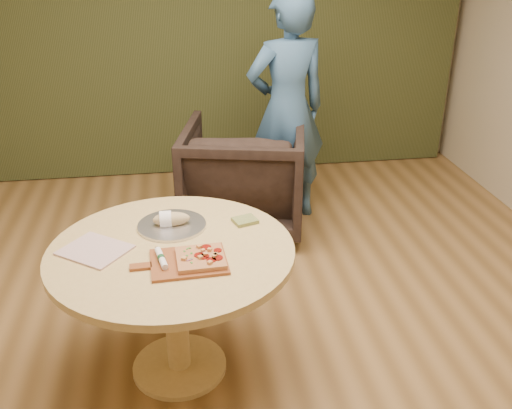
{
  "coord_description": "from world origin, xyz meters",
  "views": [
    {
      "loc": [
        -0.3,
        -2.42,
        2.14
      ],
      "look_at": [
        0.1,
        0.25,
        0.84
      ],
      "focal_mm": 40.0,
      "sensor_mm": 36.0,
      "label": 1
    }
  ],
  "objects_px": {
    "pedestal_table": "(173,273)",
    "flatbread_pizza": "(201,258)",
    "armchair": "(244,171)",
    "person_standing": "(287,110)",
    "bread_roll": "(170,219)",
    "cutlery_roll": "(161,258)",
    "pizza_paddle": "(186,262)",
    "serving_tray": "(172,225)"
  },
  "relations": [
    {
      "from": "cutlery_roll",
      "to": "serving_tray",
      "type": "bearing_deg",
      "value": 70.21
    },
    {
      "from": "pedestal_table",
      "to": "person_standing",
      "type": "height_order",
      "value": "person_standing"
    },
    {
      "from": "pedestal_table",
      "to": "flatbread_pizza",
      "type": "xyz_separation_m",
      "value": [
        0.14,
        -0.16,
        0.17
      ]
    },
    {
      "from": "pizza_paddle",
      "to": "bread_roll",
      "type": "distance_m",
      "value": 0.39
    },
    {
      "from": "bread_roll",
      "to": "person_standing",
      "type": "height_order",
      "value": "person_standing"
    },
    {
      "from": "armchair",
      "to": "person_standing",
      "type": "bearing_deg",
      "value": -145.25
    },
    {
      "from": "serving_tray",
      "to": "bread_roll",
      "type": "bearing_deg",
      "value": 180.0
    },
    {
      "from": "serving_tray",
      "to": "person_standing",
      "type": "height_order",
      "value": "person_standing"
    },
    {
      "from": "pizza_paddle",
      "to": "serving_tray",
      "type": "relative_size",
      "value": 1.27
    },
    {
      "from": "serving_tray",
      "to": "person_standing",
      "type": "bearing_deg",
      "value": 59.12
    },
    {
      "from": "flatbread_pizza",
      "to": "person_standing",
      "type": "bearing_deg",
      "value": 67.7
    },
    {
      "from": "cutlery_roll",
      "to": "bread_roll",
      "type": "distance_m",
      "value": 0.37
    },
    {
      "from": "bread_roll",
      "to": "cutlery_roll",
      "type": "bearing_deg",
      "value": -96.88
    },
    {
      "from": "armchair",
      "to": "person_standing",
      "type": "xyz_separation_m",
      "value": [
        0.35,
        0.14,
        0.43
      ]
    },
    {
      "from": "pizza_paddle",
      "to": "person_standing",
      "type": "height_order",
      "value": "person_standing"
    },
    {
      "from": "pizza_paddle",
      "to": "armchair",
      "type": "bearing_deg",
      "value": 71.3
    },
    {
      "from": "pizza_paddle",
      "to": "cutlery_roll",
      "type": "height_order",
      "value": "cutlery_roll"
    },
    {
      "from": "cutlery_roll",
      "to": "person_standing",
      "type": "xyz_separation_m",
      "value": [
        0.97,
        1.89,
        0.12
      ]
    },
    {
      "from": "pizza_paddle",
      "to": "cutlery_roll",
      "type": "bearing_deg",
      "value": 169.93
    },
    {
      "from": "pizza_paddle",
      "to": "serving_tray",
      "type": "distance_m",
      "value": 0.39
    },
    {
      "from": "pedestal_table",
      "to": "armchair",
      "type": "bearing_deg",
      "value": 70.63
    },
    {
      "from": "flatbread_pizza",
      "to": "armchair",
      "type": "relative_size",
      "value": 0.25
    },
    {
      "from": "pizza_paddle",
      "to": "person_standing",
      "type": "bearing_deg",
      "value": 62.97
    },
    {
      "from": "pizza_paddle",
      "to": "flatbread_pizza",
      "type": "xyz_separation_m",
      "value": [
        0.07,
        -0.0,
        0.02
      ]
    },
    {
      "from": "bread_roll",
      "to": "armchair",
      "type": "xyz_separation_m",
      "value": [
        0.57,
        1.38,
        -0.33
      ]
    },
    {
      "from": "bread_roll",
      "to": "armchair",
      "type": "distance_m",
      "value": 1.53
    },
    {
      "from": "cutlery_roll",
      "to": "bread_roll",
      "type": "relative_size",
      "value": 1.03
    },
    {
      "from": "cutlery_roll",
      "to": "bread_roll",
      "type": "xyz_separation_m",
      "value": [
        0.04,
        0.37,
        0.01
      ]
    },
    {
      "from": "cutlery_roll",
      "to": "armchair",
      "type": "relative_size",
      "value": 0.21
    },
    {
      "from": "pedestal_table",
      "to": "pizza_paddle",
      "type": "xyz_separation_m",
      "value": [
        0.07,
        -0.15,
        0.15
      ]
    },
    {
      "from": "pizza_paddle",
      "to": "serving_tray",
      "type": "xyz_separation_m",
      "value": [
        -0.06,
        0.38,
        -0.0
      ]
    },
    {
      "from": "person_standing",
      "to": "pizza_paddle",
      "type": "bearing_deg",
      "value": 53.36
    },
    {
      "from": "pizza_paddle",
      "to": "cutlery_roll",
      "type": "relative_size",
      "value": 2.28
    },
    {
      "from": "pedestal_table",
      "to": "armchair",
      "type": "height_order",
      "value": "armchair"
    },
    {
      "from": "flatbread_pizza",
      "to": "person_standing",
      "type": "height_order",
      "value": "person_standing"
    },
    {
      "from": "pizza_paddle",
      "to": "bread_roll",
      "type": "bearing_deg",
      "value": 97.44
    },
    {
      "from": "pedestal_table",
      "to": "flatbread_pizza",
      "type": "height_order",
      "value": "flatbread_pizza"
    },
    {
      "from": "pedestal_table",
      "to": "pizza_paddle",
      "type": "relative_size",
      "value": 2.66
    },
    {
      "from": "serving_tray",
      "to": "armchair",
      "type": "bearing_deg",
      "value": 68.02
    },
    {
      "from": "pizza_paddle",
      "to": "flatbread_pizza",
      "type": "height_order",
      "value": "flatbread_pizza"
    },
    {
      "from": "serving_tray",
      "to": "person_standing",
      "type": "relative_size",
      "value": 0.2
    },
    {
      "from": "flatbread_pizza",
      "to": "serving_tray",
      "type": "relative_size",
      "value": 0.65
    }
  ]
}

